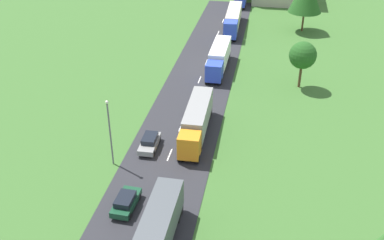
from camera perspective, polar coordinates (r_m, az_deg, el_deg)
road at (r=47.63m, az=-4.71°, el=-9.09°), size 10.00×140.00×0.06m
lane_marking_centre at (r=45.28m, az=-5.76°, el=-11.59°), size 0.16×121.37×0.01m
truck_lead at (r=40.36m, az=-4.50°, el=-13.92°), size 2.52×11.85×3.59m
truck_second at (r=55.44m, az=0.57°, el=0.01°), size 2.74×12.46×3.66m
truck_third at (r=73.12m, az=3.37°, el=7.82°), size 2.55×12.01×3.65m
truck_fourth at (r=91.40m, az=5.14°, el=12.46°), size 2.91×14.89×3.48m
car_third at (r=45.66m, az=-8.25°, el=-10.06°), size 2.04×4.32×1.53m
car_fourth at (r=53.84m, az=-5.31°, el=-2.78°), size 1.96×4.47×1.55m
lamppost_second at (r=49.85m, az=-10.22°, el=-1.20°), size 0.36×0.36×8.04m
tree_birch at (r=68.01m, az=13.65°, el=7.83°), size 3.96×3.96×7.03m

